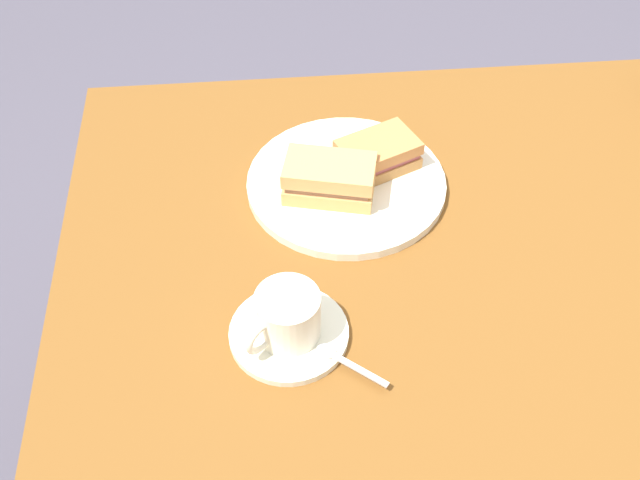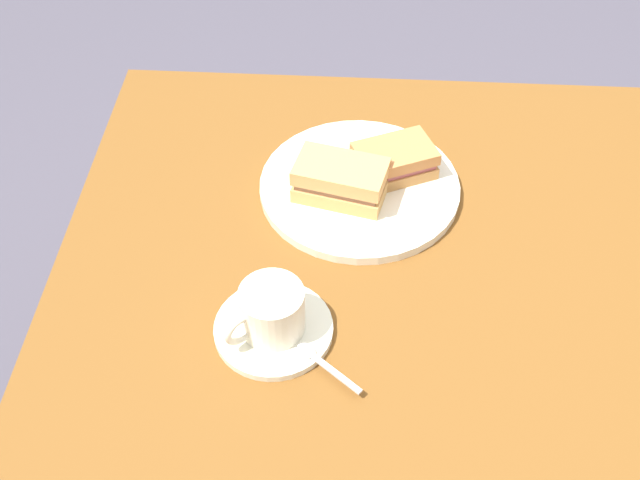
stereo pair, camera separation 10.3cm
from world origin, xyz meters
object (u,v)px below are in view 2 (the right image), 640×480
at_px(coffee_saucer, 274,329).
at_px(sandwich_front, 341,180).
at_px(dining_table, 510,316).
at_px(sandwich_plate, 360,187).
at_px(coffee_cup, 271,310).
at_px(sandwich_back, 394,161).
at_px(spoon, 318,360).

bearing_deg(coffee_saucer, sandwich_front, 72.85).
bearing_deg(dining_table, sandwich_plate, 142.90).
bearing_deg(sandwich_plate, coffee_saucer, -111.05).
xyz_separation_m(coffee_saucer, coffee_cup, (-0.00, -0.00, 0.04)).
relative_size(dining_table, sandwich_front, 8.87).
bearing_deg(sandwich_back, dining_table, -48.65).
xyz_separation_m(dining_table, sandwich_front, (-0.24, 0.14, 0.11)).
distance_m(sandwich_plate, coffee_saucer, 0.28).
height_order(dining_table, spoon, spoon).
bearing_deg(sandwich_front, coffee_cup, -107.37).
bearing_deg(dining_table, coffee_cup, -162.63).
bearing_deg(spoon, coffee_cup, 142.39).
bearing_deg(sandwich_back, spoon, -105.15).
distance_m(coffee_cup, spoon, 0.08).
height_order(sandwich_back, spoon, sandwich_back).
xyz_separation_m(sandwich_front, coffee_saucer, (-0.07, -0.23, -0.04)).
relative_size(sandwich_front, sandwich_back, 1.06).
bearing_deg(coffee_saucer, sandwich_plate, 68.95).
height_order(coffee_saucer, spoon, spoon).
xyz_separation_m(sandwich_back, coffee_saucer, (-0.15, -0.28, -0.03)).
bearing_deg(dining_table, spoon, -150.52).
xyz_separation_m(sandwich_plate, spoon, (-0.04, -0.30, 0.01)).
relative_size(sandwich_back, coffee_saucer, 0.89).
distance_m(dining_table, spoon, 0.30).
distance_m(sandwich_front, spoon, 0.28).
bearing_deg(sandwich_plate, dining_table, -37.10).
bearing_deg(dining_table, sandwich_front, 150.29).
relative_size(coffee_saucer, coffee_cup, 1.58).
bearing_deg(coffee_cup, sandwich_back, 62.44).
bearing_deg(sandwich_front, dining_table, -29.71).
xyz_separation_m(sandwich_plate, sandwich_front, (-0.03, -0.02, 0.03)).
bearing_deg(sandwich_front, sandwich_plate, 41.59).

